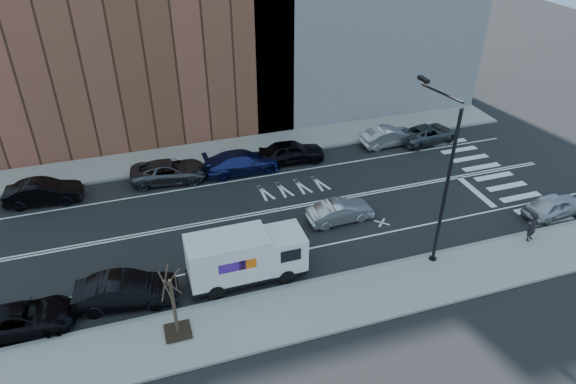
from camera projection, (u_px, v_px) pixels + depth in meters
ground at (272, 211)px, 32.30m from camera, size 120.00×120.00×0.00m
sidewalk_near at (323, 306)px, 25.18m from camera, size 44.00×3.60×0.15m
sidewalk_far at (239, 149)px, 39.34m from camera, size 44.00×3.60×0.15m
curb_near at (310, 282)px, 26.62m from camera, size 44.00×0.25×0.17m
curb_far at (245, 159)px, 37.89m from camera, size 44.00×0.25×0.17m
crosswalk at (487, 172)px, 36.48m from camera, size 3.00×14.00×0.01m
road_markings at (272, 211)px, 32.30m from camera, size 40.00×8.60×0.01m
streetlight at (442, 177)px, 25.86m from camera, size 0.44×4.02×9.34m
street_tree at (175, 312)px, 22.94m from camera, size 1.20×1.20×3.75m
fedex_van at (245, 256)px, 26.21m from camera, size 6.17×2.22×2.82m
far_parked_b at (43, 192)px, 32.73m from camera, size 4.81×2.02×1.55m
far_parked_c at (170, 171)px, 35.09m from camera, size 5.45×2.94×1.45m
far_parked_d at (242, 162)px, 36.09m from camera, size 5.38×2.23×1.56m
far_parked_e at (292, 152)px, 37.31m from camera, size 4.90×2.25×1.63m
far_parked_f at (389, 136)px, 39.64m from camera, size 4.53×1.78×1.47m
far_parked_g at (428, 134)px, 40.17m from camera, size 5.13×2.86×1.36m
driving_sedan at (340, 211)px, 31.06m from camera, size 4.12×1.62×1.33m
near_parked_rear_a at (126, 291)px, 25.01m from camera, size 5.09×2.34×1.62m
near_parked_rear_b at (22, 319)px, 23.66m from camera, size 4.85×2.38×1.33m
near_parked_front at (555, 206)px, 31.53m from camera, size 4.27×1.99×1.41m
pedestrian at (533, 227)px, 29.08m from camera, size 0.77×0.65×1.80m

